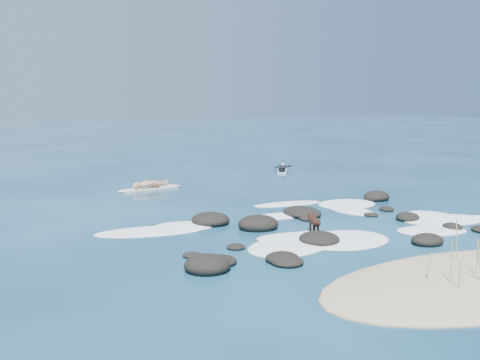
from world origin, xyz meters
name	(u,v)px	position (x,y,z in m)	size (l,w,h in m)	color
ground	(306,216)	(0.00, 0.00, 0.00)	(160.00, 160.00, 0.00)	#0A2642
sand_dune	(477,282)	(0.00, -8.20, 0.00)	(9.00, 4.40, 0.60)	#9E8966
dune_grass	(479,258)	(0.07, -8.16, 0.60)	(3.46, 1.87, 1.24)	#909D4C
reef_rocks	(296,227)	(-1.48, -1.75, 0.12)	(11.93, 7.72, 0.65)	black
breaking_foam	(335,224)	(0.22, -1.64, 0.01)	(15.02, 7.72, 0.12)	white
standing_surfer_rig	(150,175)	(-4.03, 8.22, 0.75)	(3.36, 1.02, 1.91)	beige
paddling_surfer_rig	(282,169)	(5.06, 11.15, 0.15)	(1.70, 2.31, 0.43)	white
dog	(314,221)	(-1.26, -2.55, 0.47)	(0.47, 1.11, 0.72)	black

